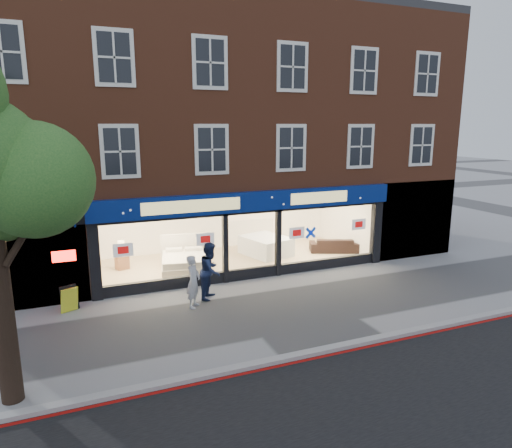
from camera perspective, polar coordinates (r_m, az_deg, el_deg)
ground at (r=14.58m, az=4.09°, el=-10.41°), size 120.00×120.00×0.00m
kerb_line at (r=12.15m, az=10.83°, el=-15.47°), size 60.00×0.10×0.01m
kerb_stone at (r=12.27m, az=10.32°, el=-14.86°), size 60.00×0.25×0.12m
showroom_floor at (r=19.13m, az=-2.92°, el=-4.65°), size 11.00×4.50×0.10m
building at (r=19.92m, az=-4.85°, el=15.28°), size 19.00×8.26×10.30m
display_bed at (r=17.95m, az=-8.93°, el=-4.63°), size 2.15×2.45×1.21m
bedside_table at (r=18.64m, az=-16.40°, el=-4.57°), size 0.55×0.55×0.55m
mattress_stack at (r=19.76m, az=1.23°, el=-2.74°), size 2.07×2.36×0.79m
sofa at (r=20.56m, az=9.70°, el=-2.57°), size 2.27×1.56×0.62m
a_board at (r=15.26m, az=-22.29°, el=-8.67°), size 0.61×0.51×0.80m
pedestrian_grey at (r=14.48m, az=-7.83°, el=-7.12°), size 0.68×0.73×1.68m
pedestrian_blue at (r=15.11m, az=-5.69°, el=-5.79°), size 1.11×1.16×1.89m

